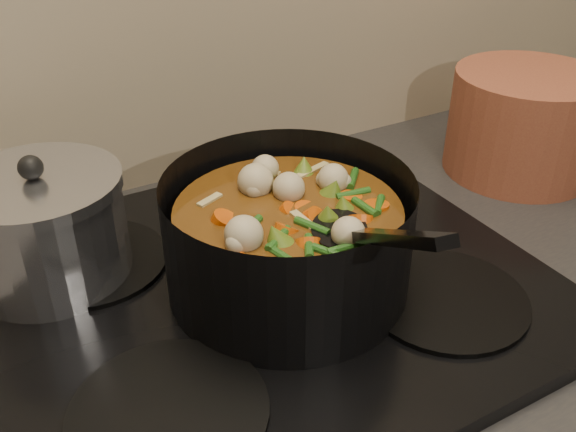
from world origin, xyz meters
TOP-DOWN VIEW (x-y plane):
  - stovetop at (0.00, 1.93)m, footprint 0.62×0.54m
  - stockpot at (0.02, 1.91)m, footprint 0.34×0.41m
  - saucepan at (-0.20, 2.06)m, footprint 0.18×0.18m
  - terracotta_crock at (0.49, 2.02)m, footprint 0.28×0.28m

SIDE VIEW (x-z plane):
  - stovetop at x=0.00m, z-range 0.91..0.93m
  - terracotta_crock at x=0.49m, z-range 0.91..1.07m
  - stockpot at x=0.02m, z-range 0.89..1.09m
  - saucepan at x=-0.20m, z-range 0.92..1.07m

